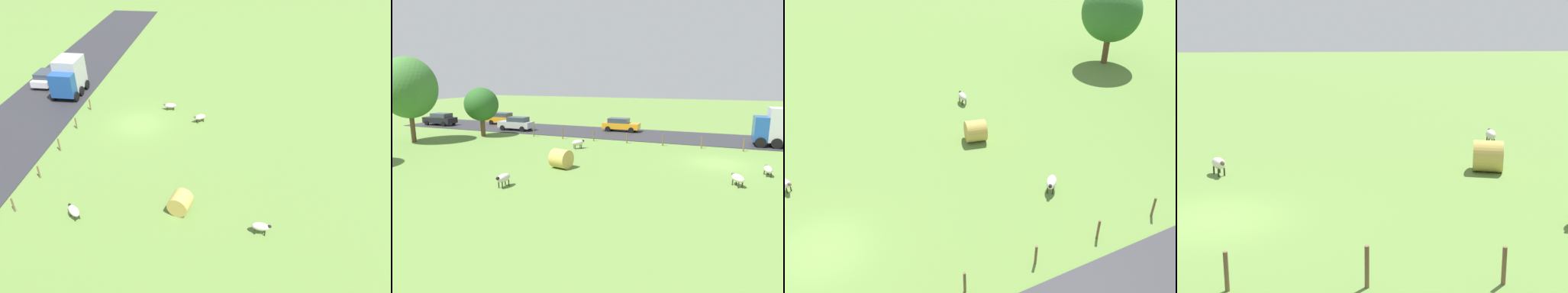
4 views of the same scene
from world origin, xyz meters
TOP-DOWN VIEW (x-y plane):
  - ground_plane at (0.00, 0.00)m, footprint 160.00×160.00m
  - road_strip at (10.36, 0.00)m, footprint 8.00×80.00m
  - sheep_0 at (1.16, 12.13)m, footprint 1.19×1.16m
  - sheep_1 at (-10.46, 12.17)m, footprint 1.19×0.58m
  - sheep_2 at (-5.43, -0.93)m, footprint 1.14×0.94m
  - sheep_3 at (-2.36, -2.97)m, footprint 1.23×0.59m
  - hay_bale_0 at (-5.40, 10.75)m, footprint 1.64×1.57m
  - tree_0 at (-1.79, 28.97)m, footprint 5.44×5.44m
  - tree_2 at (3.54, 24.59)m, footprint 3.66×3.66m
  - fence_post_0 at (5.22, -2.08)m, footprint 0.12×0.12m
  - fence_post_1 at (5.22, 1.45)m, footprint 0.12×0.12m
  - fence_post_2 at (5.22, 4.99)m, footprint 0.12×0.12m
  - fence_post_3 at (5.22, 8.52)m, footprint 0.12×0.12m
  - fence_post_4 at (5.22, 12.05)m, footprint 0.12×0.12m
  - fence_post_5 at (5.22, 15.58)m, footprint 0.12×0.12m
  - fence_post_6 at (5.22, 19.11)m, footprint 0.12×0.12m
  - truck_0 at (8.38, -5.23)m, footprint 2.61×4.12m
  - car_1 at (12.09, 11.02)m, footprint 2.00×4.40m
  - car_2 at (8.32, 23.31)m, footprint 1.95×4.30m
  - car_3 at (12.18, 27.90)m, footprint 2.09×4.48m
  - car_4 at (8.47, 35.56)m, footprint 2.06×4.47m

SIDE VIEW (x-z plane):
  - ground_plane at x=0.00m, z-range 0.00..0.00m
  - road_strip at x=10.36m, z-range 0.00..0.06m
  - sheep_3 at x=-2.36m, z-range 0.11..0.79m
  - sheep_2 at x=-5.43m, z-range 0.14..0.89m
  - fence_post_3 at x=5.22m, z-range 0.00..1.04m
  - fence_post_1 at x=5.22m, z-range 0.00..1.07m
  - fence_post_6 at x=5.22m, z-range 0.00..1.09m
  - fence_post_4 at x=5.22m, z-range 0.00..1.09m
  - sheep_1 at x=-10.46m, z-range 0.15..0.96m
  - sheep_0 at x=1.16m, z-range 0.14..0.97m
  - fence_post_0 at x=5.22m, z-range 0.00..1.12m
  - fence_post_2 at x=5.22m, z-range 0.00..1.14m
  - fence_post_5 at x=5.22m, z-range 0.00..1.16m
  - hay_bale_0 at x=-5.40m, z-range 0.00..1.37m
  - car_1 at x=12.09m, z-range 0.09..1.66m
  - car_3 at x=12.18m, z-range 0.09..1.69m
  - car_2 at x=8.32m, z-range 0.09..1.72m
  - car_4 at x=8.47m, z-range 0.09..1.72m
  - truck_0 at x=8.38m, z-range 0.12..3.76m
  - tree_2 at x=3.54m, z-range 0.84..6.23m
  - tree_0 at x=-1.79m, z-range 1.21..9.68m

